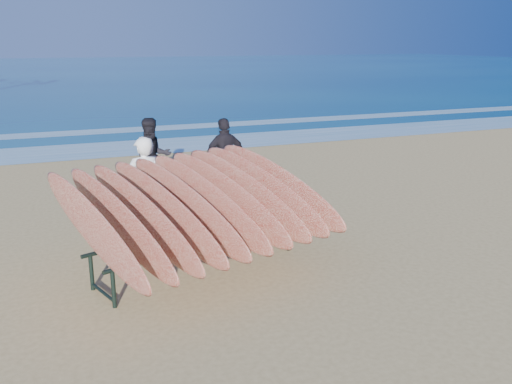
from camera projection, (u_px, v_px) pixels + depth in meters
The scene contains 8 objects.
ground at pixel (276, 268), 7.90m from camera, with size 120.00×120.00×0.00m, color tan.
ocean at pixel (72, 71), 57.28m from camera, with size 160.00×160.00×0.00m, color navy.
foam_near at pixel (150, 146), 16.87m from camera, with size 160.00×160.00×0.00m, color white.
foam_far at pixel (133, 130), 20.02m from camera, with size 160.00×160.00×0.00m, color white.
surfboard_rack at pixel (197, 204), 7.64m from camera, with size 3.99×3.90×1.66m.
person_white at pixel (145, 187), 9.05m from camera, with size 0.62×0.41×1.70m, color white.
person_dark_a at pixel (153, 157), 11.44m from camera, with size 0.80×0.63×1.65m, color black.
person_dark_b at pixel (225, 157), 11.39m from camera, with size 0.97×0.40×1.66m, color black.
Camera 1 is at (-2.89, -6.70, 3.22)m, focal length 38.00 mm.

